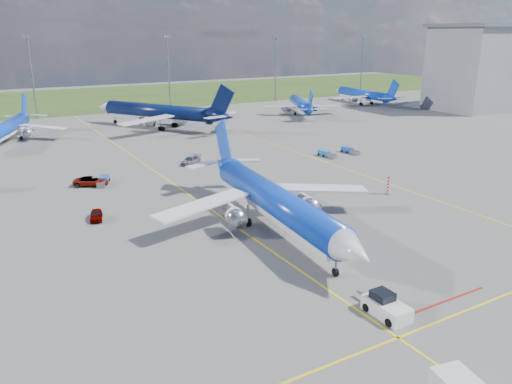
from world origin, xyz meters
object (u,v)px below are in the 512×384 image
bg_jet_ene (362,104)px  baggage_tug_e (350,151)px  baggage_tug_w (327,154)px  baggage_tug_c (103,181)px  bg_jet_nnw (8,142)px  pushback_tug (386,306)px  main_airliner (275,230)px  service_car_c (191,160)px  bg_jet_n (159,128)px  service_car_b (91,181)px  bg_jet_ne (300,114)px  warning_post (388,185)px  service_car_a (96,215)px

bg_jet_ene → baggage_tug_e: bg_jet_ene is taller
baggage_tug_w → baggage_tug_c: baggage_tug_c is taller
bg_jet_nnw → baggage_tug_e: (58.99, -46.08, 0.48)m
pushback_tug → baggage_tug_e: pushback_tug is taller
main_airliner → bg_jet_nnw: bearing=113.7°
pushback_tug → baggage_tug_e: 61.44m
bg_jet_ene → bg_jet_nnw: bearing=9.8°
service_car_c → bg_jet_nnw: bearing=179.8°
bg_jet_n → service_car_c: bearing=46.8°
bg_jet_nnw → main_airliner: size_ratio=0.84×
bg_jet_nnw → service_car_b: 44.10m
bg_jet_ne → service_car_c: (-52.71, -40.22, 0.71)m
baggage_tug_e → main_airliner: bearing=-142.3°
bg_jet_nnw → bg_jet_n: 35.12m
bg_jet_n → bg_jet_ne: size_ratio=1.37×
warning_post → bg_jet_n: bg_jet_n is taller
service_car_c → baggage_tug_c: bearing=-109.8°
warning_post → main_airliner: (-22.30, -3.63, -1.50)m
pushback_tug → baggage_tug_w: size_ratio=1.23×
service_car_c → baggage_tug_w: 26.61m
baggage_tug_e → bg_jet_nnw: bearing=141.6°
bg_jet_ene → service_car_b: bg_jet_ene is taller
pushback_tug → baggage_tug_c: bearing=102.6°
service_car_b → baggage_tug_w: 44.62m
service_car_c → baggage_tug_e: service_car_c is taller
pushback_tug → baggage_tug_c: pushback_tug is taller
service_car_b → baggage_tug_e: bearing=-66.5°
service_car_b → bg_jet_nnw: bearing=37.8°
warning_post → baggage_tug_c: (-35.83, 26.71, -1.00)m
warning_post → service_car_a: (-40.55, 10.85, -0.86)m
service_car_a → service_car_c: 30.36m
service_car_c → baggage_tug_w: (25.38, -8.00, -0.22)m
bg_jet_ne → service_car_c: bg_jet_ne is taller
bg_jet_n → service_car_c: size_ratio=9.01×
service_car_c → baggage_tug_e: (31.34, -7.84, -0.23)m
warning_post → bg_jet_ne: bearing=64.6°
pushback_tug → service_car_b: pushback_tug is taller
main_airliner → baggage_tug_e: 44.63m
bg_jet_nnw → bg_jet_n: bearing=22.5°
baggage_tug_e → bg_jet_ne: bearing=65.6°
bg_jet_n → baggage_tug_w: bg_jet_n is taller
pushback_tug → baggage_tug_e: (37.26, 48.84, -0.31)m
warning_post → service_car_c: 36.77m
baggage_tug_w → bg_jet_nnw: bearing=138.5°
baggage_tug_c → service_car_c: bearing=39.2°
bg_jet_nnw → service_car_b: bg_jet_nnw is taller
bg_jet_n → bg_jet_ene: bearing=154.5°
baggage_tug_e → pushback_tug: bearing=-127.7°
baggage_tug_c → bg_jet_n: bearing=83.3°
bg_jet_ene → service_car_b: (-102.86, -52.70, 0.75)m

